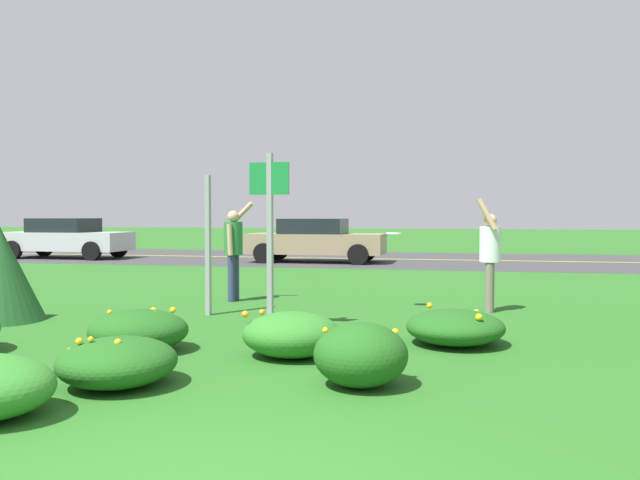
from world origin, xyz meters
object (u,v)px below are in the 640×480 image
object	(u,v)px
person_catcher_white_shirt	(490,253)
sign_post_near_path	(208,245)
person_thrower_green_shirt	(234,247)
frisbee_white	(394,234)
car_tan_center_left	(316,240)
sign_post_by_roadside	(270,223)
car_silver_leftmost	(66,238)

from	to	relation	value
person_catcher_white_shirt	sign_post_near_path	bearing A→B (deg)	-163.28
sign_post_near_path	person_catcher_white_shirt	bearing A→B (deg)	16.72
sign_post_near_path	person_catcher_white_shirt	world-z (taller)	sign_post_near_path
person_thrower_green_shirt	person_catcher_white_shirt	size ratio (longest dim) A/B	0.99
frisbee_white	person_catcher_white_shirt	bearing A→B (deg)	-0.14
sign_post_near_path	car_tan_center_left	xyz separation A→B (m)	(-0.87, 11.56, -0.36)
person_catcher_white_shirt	car_tan_center_left	distance (m)	11.51
person_thrower_green_shirt	person_catcher_white_shirt	distance (m)	4.56
person_thrower_green_shirt	frisbee_white	size ratio (longest dim) A/B	6.74
sign_post_by_roadside	car_silver_leftmost	distance (m)	17.10
person_catcher_white_shirt	car_tan_center_left	bearing A→B (deg)	117.04
car_silver_leftmost	car_tan_center_left	size ratio (longest dim) A/B	1.00
sign_post_near_path	frisbee_white	size ratio (longest dim) A/B	8.11
frisbee_white	car_silver_leftmost	world-z (taller)	car_silver_leftmost
sign_post_near_path	car_tan_center_left	size ratio (longest dim) A/B	0.49
person_thrower_green_shirt	car_silver_leftmost	xyz separation A→B (m)	(-9.97, 9.89, -0.26)
person_catcher_white_shirt	car_silver_leftmost	size ratio (longest dim) A/B	0.41
sign_post_near_path	person_thrower_green_shirt	bearing A→B (deg)	96.17
person_catcher_white_shirt	frisbee_white	xyz separation A→B (m)	(-1.57, 0.00, 0.31)
sign_post_by_roadside	car_silver_leftmost	size ratio (longest dim) A/B	0.54
sign_post_near_path	person_catcher_white_shirt	size ratio (longest dim) A/B	1.19
sign_post_near_path	frisbee_white	world-z (taller)	sign_post_near_path
car_tan_center_left	sign_post_near_path	bearing A→B (deg)	-85.69
sign_post_by_roadside	car_silver_leftmost	world-z (taller)	sign_post_by_roadside
person_catcher_white_shirt	car_silver_leftmost	world-z (taller)	person_catcher_white_shirt
car_silver_leftmost	person_catcher_white_shirt	bearing A→B (deg)	-35.23
car_tan_center_left	sign_post_by_roadside	bearing A→B (deg)	-80.09
frisbee_white	car_tan_center_left	distance (m)	10.90
sign_post_near_path	car_silver_leftmost	bearing A→B (deg)	131.29
sign_post_near_path	frisbee_white	distance (m)	3.09
sign_post_near_path	car_silver_leftmost	xyz separation A→B (m)	(-10.16, 11.56, -0.36)
person_thrower_green_shirt	sign_post_near_path	bearing A→B (deg)	-83.83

